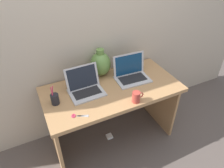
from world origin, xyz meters
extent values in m
plane|color=#564C47|center=(0.00, 0.00, 0.00)|extent=(6.00, 6.00, 0.00)
cube|color=#BCAD99|center=(0.00, 0.38, 1.20)|extent=(4.40, 0.04, 2.40)
cube|color=#AD7F51|center=(0.00, 0.00, 0.74)|extent=(1.39, 0.69, 0.04)
cube|color=#AD7F51|center=(-0.65, 0.00, 0.36)|extent=(0.03, 0.58, 0.72)
cube|color=#AD7F51|center=(0.65, 0.00, 0.36)|extent=(0.03, 0.58, 0.72)
cube|color=#B2B2B7|center=(-0.26, 0.03, 0.76)|extent=(0.34, 0.27, 0.01)
cube|color=black|center=(-0.26, 0.03, 0.77)|extent=(0.27, 0.16, 0.00)
cube|color=#B2B2B7|center=(-0.26, 0.13, 0.89)|extent=(0.33, 0.09, 0.23)
cube|color=black|center=(-0.26, 0.13, 0.89)|extent=(0.29, 0.08, 0.20)
cube|color=#B2B2B7|center=(0.26, 0.03, 0.76)|extent=(0.37, 0.26, 0.01)
cube|color=black|center=(0.26, 0.03, 0.77)|extent=(0.29, 0.16, 0.00)
cube|color=#B2B2B7|center=(0.27, 0.14, 0.89)|extent=(0.36, 0.07, 0.24)
cube|color=navy|center=(0.27, 0.14, 0.89)|extent=(0.31, 0.06, 0.21)
ellipsoid|color=#5B843D|center=(0.00, 0.28, 0.89)|extent=(0.22, 0.22, 0.26)
cylinder|color=#5B843D|center=(0.00, 0.28, 1.03)|extent=(0.08, 0.08, 0.05)
cylinder|color=#B23D33|center=(0.11, -0.28, 0.81)|extent=(0.08, 0.08, 0.11)
torus|color=#B23D33|center=(0.16, -0.28, 0.81)|extent=(0.06, 0.01, 0.06)
cylinder|color=black|center=(-0.57, 0.01, 0.81)|extent=(0.07, 0.07, 0.10)
cylinder|color=#D83359|center=(-0.58, 0.01, 0.87)|extent=(0.01, 0.02, 0.16)
cylinder|color=#4CA566|center=(-0.58, 0.02, 0.85)|extent=(0.01, 0.02, 0.14)
cylinder|color=#D83359|center=(-0.58, 0.03, 0.87)|extent=(0.03, 0.03, 0.16)
cube|color=#B7B7BC|center=(-0.40, -0.25, 0.76)|extent=(0.10, 0.04, 0.00)
cube|color=#B7B7BC|center=(-0.40, -0.25, 0.76)|extent=(0.09, 0.06, 0.00)
torus|color=#D83359|center=(-0.47, -0.22, 0.76)|extent=(0.04, 0.03, 0.01)
torus|color=#D83359|center=(-0.47, -0.21, 0.76)|extent=(0.04, 0.04, 0.01)
cube|color=white|center=(-0.03, 0.01, 0.01)|extent=(0.07, 0.07, 0.03)
camera|label=1|loc=(-0.72, -1.50, 2.03)|focal=33.19mm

